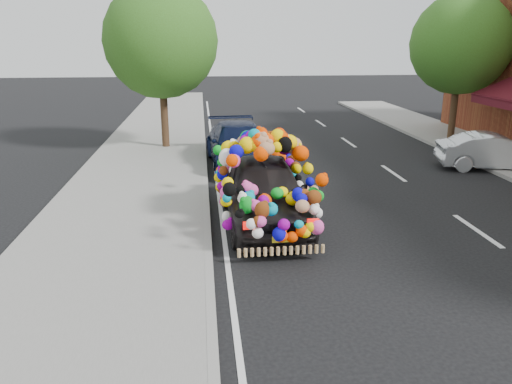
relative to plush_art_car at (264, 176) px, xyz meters
The scene contains 9 objects.
ground 1.85m from the plush_art_car, 45.58° to the right, with size 100.00×100.00×0.00m, color black.
sidewalk 3.59m from the plush_art_car, 162.04° to the right, with size 4.00×60.00×0.12m, color gray.
kerb 1.98m from the plush_art_car, 141.16° to the right, with size 0.15×60.00×0.13m, color gray.
lane_markings 4.88m from the plush_art_car, 12.85° to the right, with size 6.00×50.00×0.01m, color silver, non-canonical shape.
tree_near_sidewalk 9.35m from the plush_art_car, 108.13° to the left, with size 4.20×4.20×6.13m.
tree_far_b 13.02m from the plush_art_car, 44.70° to the left, with size 4.00×4.00×5.90m.
plush_art_car is the anchor object (origin of this frame).
navy_sedan 5.49m from the plush_art_car, 91.50° to the left, with size 1.96×4.82×1.40m, color black.
silver_hatchback 9.03m from the plush_art_car, 26.93° to the left, with size 1.24×3.55×1.17m, color silver.
Camera 1 is at (-2.40, -9.73, 4.05)m, focal length 35.00 mm.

